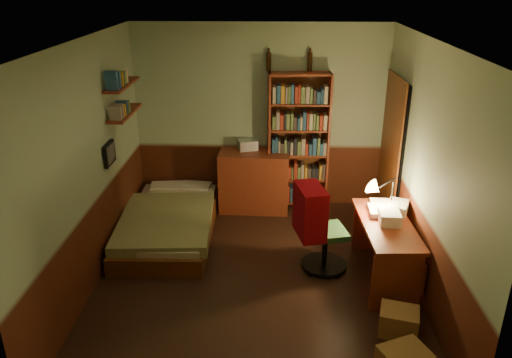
{
  "coord_description": "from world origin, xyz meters",
  "views": [
    {
      "loc": [
        0.17,
        -4.79,
        3.21
      ],
      "look_at": [
        0.0,
        0.25,
        1.1
      ],
      "focal_mm": 35.0,
      "sensor_mm": 36.0,
      "label": 1
    }
  ],
  "objects_px": {
    "desk_lamp": "(393,183)",
    "cardboard_box_b": "(399,321)",
    "desk": "(384,250)",
    "office_chair": "(326,233)",
    "bed": "(169,214)",
    "dresser": "(254,181)",
    "bookshelf": "(298,143)",
    "mini_stereo": "(248,145)"
  },
  "relations": [
    {
      "from": "desk",
      "to": "cardboard_box_b",
      "type": "height_order",
      "value": "desk"
    },
    {
      "from": "bookshelf",
      "to": "office_chair",
      "type": "distance_m",
      "value": 1.73
    },
    {
      "from": "dresser",
      "to": "desk",
      "type": "bearing_deg",
      "value": -46.41
    },
    {
      "from": "bed",
      "to": "desk_lamp",
      "type": "height_order",
      "value": "desk_lamp"
    },
    {
      "from": "mini_stereo",
      "to": "desk_lamp",
      "type": "xyz_separation_m",
      "value": [
        1.71,
        -1.5,
        0.08
      ]
    },
    {
      "from": "dresser",
      "to": "cardboard_box_b",
      "type": "distance_m",
      "value": 3.06
    },
    {
      "from": "office_chair",
      "to": "cardboard_box_b",
      "type": "bearing_deg",
      "value": -74.61
    },
    {
      "from": "office_chair",
      "to": "dresser",
      "type": "bearing_deg",
      "value": 106.68
    },
    {
      "from": "bed",
      "to": "desk_lamp",
      "type": "bearing_deg",
      "value": -12.4
    },
    {
      "from": "desk_lamp",
      "to": "cardboard_box_b",
      "type": "relative_size",
      "value": 1.87
    },
    {
      "from": "dresser",
      "to": "desk_lamp",
      "type": "xyz_separation_m",
      "value": [
        1.62,
        -1.37,
        0.58
      ]
    },
    {
      "from": "bookshelf",
      "to": "desk",
      "type": "xyz_separation_m",
      "value": [
        0.9,
        -1.79,
        -0.64
      ]
    },
    {
      "from": "desk",
      "to": "desk_lamp",
      "type": "relative_size",
      "value": 1.91
    },
    {
      "from": "bed",
      "to": "office_chair",
      "type": "distance_m",
      "value": 2.09
    },
    {
      "from": "mini_stereo",
      "to": "desk",
      "type": "height_order",
      "value": "mini_stereo"
    },
    {
      "from": "mini_stereo",
      "to": "office_chair",
      "type": "relative_size",
      "value": 0.28
    },
    {
      "from": "bed",
      "to": "office_chair",
      "type": "xyz_separation_m",
      "value": [
        1.95,
        -0.73,
        0.16
      ]
    },
    {
      "from": "bed",
      "to": "mini_stereo",
      "type": "xyz_separation_m",
      "value": [
        0.98,
        0.94,
        0.64
      ]
    },
    {
      "from": "cardboard_box_b",
      "to": "office_chair",
      "type": "bearing_deg",
      "value": 118.34
    },
    {
      "from": "mini_stereo",
      "to": "cardboard_box_b",
      "type": "distance_m",
      "value": 3.3
    },
    {
      "from": "bed",
      "to": "bookshelf",
      "type": "relative_size",
      "value": 1.03
    },
    {
      "from": "desk",
      "to": "desk_lamp",
      "type": "xyz_separation_m",
      "value": [
        0.1,
        0.33,
        0.68
      ]
    },
    {
      "from": "bed",
      "to": "office_chair",
      "type": "height_order",
      "value": "office_chair"
    },
    {
      "from": "dresser",
      "to": "mini_stereo",
      "type": "height_order",
      "value": "mini_stereo"
    },
    {
      "from": "desk",
      "to": "office_chair",
      "type": "xyz_separation_m",
      "value": [
        -0.64,
        0.16,
        0.12
      ]
    },
    {
      "from": "dresser",
      "to": "bookshelf",
      "type": "height_order",
      "value": "bookshelf"
    },
    {
      "from": "bed",
      "to": "dresser",
      "type": "distance_m",
      "value": 1.36
    },
    {
      "from": "bed",
      "to": "desk_lamp",
      "type": "distance_m",
      "value": 2.84
    },
    {
      "from": "dresser",
      "to": "cardboard_box_b",
      "type": "height_order",
      "value": "dresser"
    },
    {
      "from": "office_chair",
      "to": "desk",
      "type": "bearing_deg",
      "value": -27.37
    },
    {
      "from": "dresser",
      "to": "bookshelf",
      "type": "xyz_separation_m",
      "value": [
        0.61,
        0.08,
        0.55
      ]
    },
    {
      "from": "bookshelf",
      "to": "desk_lamp",
      "type": "height_order",
      "value": "bookshelf"
    },
    {
      "from": "bed",
      "to": "cardboard_box_b",
      "type": "xyz_separation_m",
      "value": [
        2.56,
        -1.85,
        -0.17
      ]
    },
    {
      "from": "mini_stereo",
      "to": "bookshelf",
      "type": "bearing_deg",
      "value": -19.29
    },
    {
      "from": "cardboard_box_b",
      "to": "desk_lamp",
      "type": "bearing_deg",
      "value": 83.94
    },
    {
      "from": "dresser",
      "to": "desk_lamp",
      "type": "relative_size",
      "value": 1.46
    },
    {
      "from": "dresser",
      "to": "desk",
      "type": "distance_m",
      "value": 2.28
    },
    {
      "from": "desk_lamp",
      "to": "bookshelf",
      "type": "bearing_deg",
      "value": 106.2
    },
    {
      "from": "bookshelf",
      "to": "desk_lamp",
      "type": "distance_m",
      "value": 1.77
    },
    {
      "from": "cardboard_box_b",
      "to": "bed",
      "type": "bearing_deg",
      "value": 144.16
    },
    {
      "from": "desk",
      "to": "cardboard_box_b",
      "type": "xyz_separation_m",
      "value": [
        -0.03,
        -0.95,
        -0.22
      ]
    },
    {
      "from": "dresser",
      "to": "cardboard_box_b",
      "type": "bearing_deg",
      "value": -58.9
    }
  ]
}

